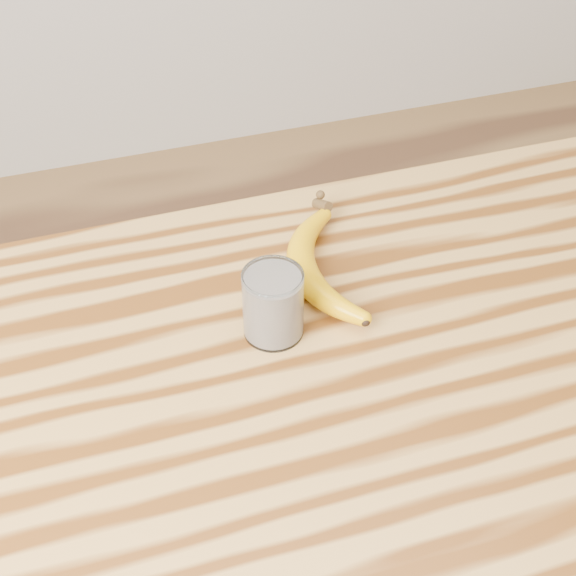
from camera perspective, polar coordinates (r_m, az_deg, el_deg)
name	(u,v)px	position (r m, az deg, el deg)	size (l,w,h in m)	color
room	(392,24)	(0.72, 7.39, 18.11)	(4.04, 4.04, 2.70)	olive
table	(354,441)	(1.09, 4.71, -10.77)	(1.20, 0.80, 0.90)	#B68541
smoothie_glass	(273,304)	(1.01, -1.06, -1.16)	(0.08, 0.08, 0.10)	white
banana	(302,268)	(1.10, 0.97, 1.40)	(0.12, 0.33, 0.04)	#EAA804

